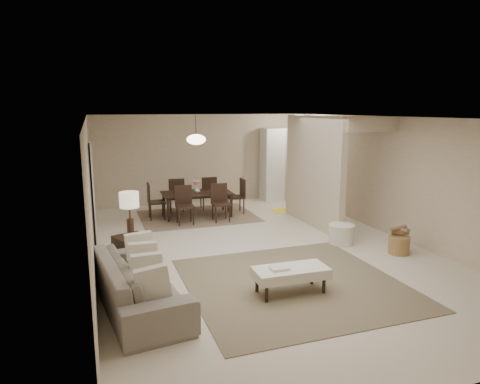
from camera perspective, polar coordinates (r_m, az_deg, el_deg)
name	(u,v)px	position (r m, az deg, el deg)	size (l,w,h in m)	color
floor	(260,249)	(8.30, 2.62, -7.62)	(9.00, 9.00, 0.00)	beige
ceiling	(261,117)	(7.87, 2.78, 9.90)	(9.00, 9.00, 0.00)	white
back_wall	(201,159)	(12.24, -5.18, 4.43)	(6.00, 6.00, 0.00)	#BBA88E
left_wall	(91,196)	(7.43, -19.30, -0.49)	(9.00, 9.00, 0.00)	#BBA88E
right_wall	(393,177)	(9.51, 19.73, 1.90)	(9.00, 9.00, 0.00)	#BBA88E
partition	(313,171)	(9.87, 9.73, 2.71)	(0.15, 2.50, 2.50)	#BBA88E
doorway	(93,202)	(8.07, -19.00, -1.27)	(0.04, 0.90, 2.04)	black
pantry_cabinet	(282,164)	(12.71, 5.58, 3.76)	(1.20, 0.55, 2.10)	white
flush_light	(296,116)	(11.73, 7.45, 10.02)	(0.44, 0.44, 0.05)	white
living_rug	(293,283)	(6.81, 7.13, -11.95)	(3.20, 3.20, 0.01)	brown
sofa	(138,283)	(6.08, -13.40, -11.68)	(0.91, 2.33, 0.68)	gray
ottoman_bench	(291,273)	(6.36, 6.77, -10.67)	(1.10, 0.53, 0.39)	silver
side_table	(132,252)	(7.56, -14.23, -7.70)	(0.49, 0.49, 0.54)	black
table_lamp	(129,204)	(7.34, -14.54, -1.52)	(0.32, 0.32, 0.76)	#452C1D
round_pouf	(341,234)	(8.79, 13.33, -5.51)	(0.50, 0.50, 0.39)	silver
wicker_basket	(399,245)	(8.54, 20.42, -6.65)	(0.39, 0.39, 0.33)	brown
dining_rug	(198,216)	(10.79, -5.67, -3.21)	(2.80, 2.10, 0.01)	#7A614B
dining_table	(197,205)	(10.72, -5.70, -1.67)	(1.72, 0.96, 0.60)	black
dining_chairs	(197,199)	(10.69, -5.72, -0.91)	(2.42, 1.78, 0.90)	black
vase	(197,190)	(10.65, -5.74, 0.29)	(0.14, 0.14, 0.14)	silver
yellow_mat	(288,211)	(11.36, 6.43, -2.50)	(0.83, 0.51, 0.01)	yellow
pendant_light	(196,139)	(10.49, -5.87, 6.98)	(0.46, 0.46, 0.71)	#452C1D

